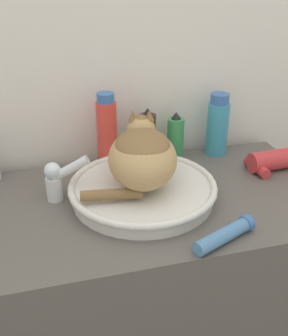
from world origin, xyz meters
The scene contains 11 objects.
wall_back centered at (0.00, 0.60, 1.20)m, with size 8.00×0.05×2.40m.
vanity_counter centered at (0.00, 0.27, 0.41)m, with size 0.99×0.54×0.83m.
sink_basin centered at (-0.03, 0.28, 0.86)m, with size 0.40×0.40×0.05m.
cat centered at (-0.03, 0.29, 0.96)m, with size 0.29×0.27×0.17m.
faucet centered at (-0.25, 0.34, 0.89)m, with size 0.12×0.06×0.13m.
mouthwash_bottle centered at (0.28, 0.50, 0.93)m, with size 0.07×0.07×0.20m.
spray_bottle_trigger centered at (0.14, 0.50, 0.90)m, with size 0.05×0.05×0.16m.
shampoo_bottle_tall centered at (-0.08, 0.50, 0.94)m, with size 0.06×0.06×0.24m.
hairspray_can_black centered at (0.05, 0.50, 0.91)m, with size 0.05×0.05×0.18m.
cream_tube centered at (0.11, 0.05, 0.85)m, with size 0.18×0.10×0.04m.
hair_dryer centered at (0.39, 0.34, 0.86)m, with size 0.16×0.11×0.06m.
Camera 1 is at (-0.28, -0.67, 1.43)m, focal length 45.00 mm.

